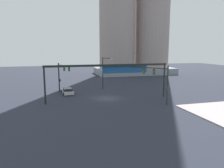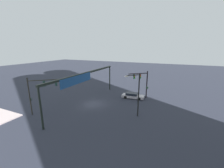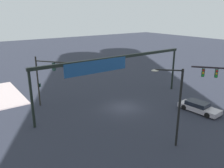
# 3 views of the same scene
# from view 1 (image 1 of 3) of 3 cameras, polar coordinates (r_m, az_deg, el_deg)

# --- Properties ---
(ground_plane) EXTENTS (167.04, 167.04, 0.00)m
(ground_plane) POSITION_cam_1_polar(r_m,az_deg,el_deg) (39.58, -1.36, -3.84)
(ground_plane) COLOR #282B38
(traffic_signal_near_corner) EXTENTS (4.32, 5.54, 6.40)m
(traffic_signal_near_corner) POSITION_cam_1_polar(r_m,az_deg,el_deg) (36.16, 11.91, 1.82)
(traffic_signal_near_corner) COLOR black
(traffic_signal_near_corner) RESTS_ON ground
(traffic_signal_opposite_side) EXTENTS (3.02, 3.81, 6.05)m
(traffic_signal_opposite_side) POSITION_cam_1_polar(r_m,az_deg,el_deg) (45.77, -13.07, 2.79)
(traffic_signal_opposite_side) COLOR black
(traffic_signal_opposite_side) RESTS_ON ground
(streetlamp_curved_arm) EXTENTS (1.99, 2.00, 7.12)m
(streetlamp_curved_arm) POSITION_cam_1_polar(r_m,az_deg,el_deg) (48.12, -2.13, 3.57)
(streetlamp_curved_arm) COLOR black
(streetlamp_curved_arm) RESTS_ON ground
(overhead_sign_gantry) EXTENTS (21.89, 0.43, 6.38)m
(overhead_sign_gantry) POSITION_cam_1_polar(r_m,az_deg,el_deg) (37.53, 0.12, 3.80)
(overhead_sign_gantry) COLOR black
(overhead_sign_gantry) RESTS_ON ground
(sedan_car_approaching) EXTENTS (2.27, 5.01, 1.21)m
(sedan_car_approaching) POSITION_cam_1_polar(r_m,az_deg,el_deg) (44.42, -11.73, -1.83)
(sedan_car_approaching) COLOR #B8B1BA
(sedan_car_approaching) RESTS_ON ground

